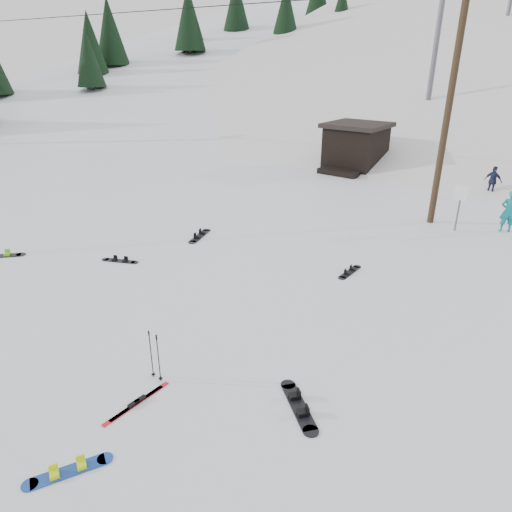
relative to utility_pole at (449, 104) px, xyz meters
The scene contains 17 objects.
ground 14.90m from the utility_pole, 98.13° to the right, with size 200.00×200.00×0.00m, color white.
ridge_left 53.35m from the utility_pole, 138.18° to the left, with size 34.00×85.00×38.00m, color white.
treeline_left 44.65m from the utility_pole, 144.16° to the left, with size 20.00×64.00×10.00m, color black, non-canonical shape.
utility_pole is the anchor object (origin of this frame).
trail_sign 3.60m from the utility_pole, 21.04° to the right, with size 0.50×0.09×1.85m.
lift_hut 10.40m from the utility_pole, 135.24° to the left, with size 3.40×4.10×2.75m.
lift_tower_near 17.38m from the utility_pole, 110.56° to the left, with size 2.20×0.36×8.00m.
hero_snowboard 16.86m from the utility_pole, 91.93° to the right, with size 0.78×1.32×0.10m.
hero_skis 15.22m from the utility_pole, 93.77° to the right, with size 0.11×1.58×0.08m.
ski_poles 14.35m from the utility_pole, 95.13° to the right, with size 0.32×0.08×1.15m.
board_scatter_a 13.32m from the utility_pole, 123.64° to the right, with size 1.23×0.70×0.09m.
board_scatter_b 10.62m from the utility_pole, 132.24° to the right, with size 0.77×1.57×0.12m.
board_scatter_c 17.11m from the utility_pole, 129.69° to the right, with size 1.21×1.33×0.12m.
board_scatter_d 13.51m from the utility_pole, 82.61° to the right, with size 1.36×1.12×0.11m.
board_scatter_f 7.96m from the utility_pole, 93.52° to the right, with size 0.24×1.30×0.09m.
skier_teal 4.74m from the utility_pole, 14.71° to the left, with size 0.60×0.40×1.65m, color #0E838D.
skier_navy 7.15m from the utility_pole, 80.26° to the left, with size 0.85×0.35×1.44m, color #1A2341.
Camera 1 is at (7.26, -4.63, 6.29)m, focal length 32.00 mm.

